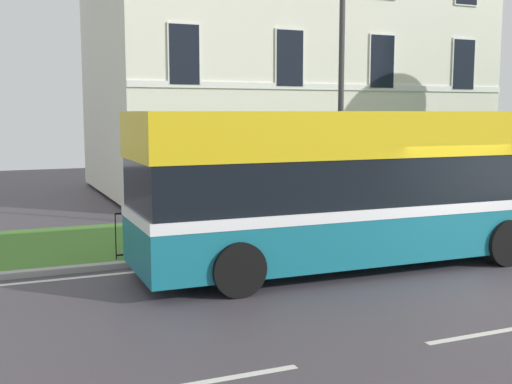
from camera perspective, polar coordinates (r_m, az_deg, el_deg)
name	(u,v)px	position (r m, az deg, el deg)	size (l,w,h in m)	color
ground_plane	(467,277)	(13.03, 18.38, -7.24)	(60.00, 56.00, 0.18)	#463F47
georgian_townhouse	(280,32)	(26.42, 2.12, 14.11)	(14.63, 9.39, 12.34)	silver
iron_verge_railing	(455,210)	(17.27, 17.35, -1.54)	(17.48, 0.04, 0.97)	black
single_decker_bus	(354,186)	(13.05, 8.71, 0.57)	(8.97, 2.71, 3.16)	#16687B
street_lamp_post	(341,80)	(15.98, 7.63, 9.91)	(0.36, 0.24, 6.62)	#333338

